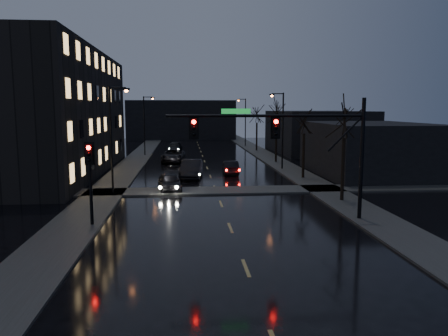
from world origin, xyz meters
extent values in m
plane|color=black|center=(0.00, 0.00, 0.00)|extent=(160.00, 160.00, 0.00)
cube|color=#2D2D2B|center=(-8.50, 35.00, 0.06)|extent=(3.00, 140.00, 0.12)
cube|color=#2D2D2B|center=(8.50, 35.00, 0.06)|extent=(3.00, 140.00, 0.12)
cube|color=#2D2D2B|center=(0.00, 18.50, 0.06)|extent=(40.00, 3.00, 0.12)
cube|color=black|center=(-16.50, 30.00, 6.00)|extent=(12.00, 30.00, 12.00)
cube|color=black|center=(15.50, 26.00, 2.50)|extent=(10.00, 14.00, 5.00)
cube|color=black|center=(17.00, 48.00, 3.00)|extent=(12.00, 18.00, 6.00)
cube|color=black|center=(-3.00, 78.00, 4.00)|extent=(22.00, 10.00, 8.00)
cylinder|color=black|center=(7.60, 9.00, 3.50)|extent=(0.22, 0.22, 7.00)
cylinder|color=black|center=(2.10, 9.00, 6.00)|extent=(11.00, 0.16, 0.16)
cylinder|color=black|center=(6.60, 9.00, 5.00)|extent=(2.05, 0.10, 2.05)
cube|color=#0C591E|center=(0.40, 9.00, 6.25)|extent=(1.60, 0.04, 0.28)
cube|color=black|center=(-1.90, 9.00, 5.35)|extent=(0.35, 0.28, 1.05)
sphere|color=#FF0705|center=(-1.90, 8.84, 5.68)|extent=(0.22, 0.22, 0.22)
cube|color=black|center=(2.60, 9.00, 5.35)|extent=(0.35, 0.28, 1.05)
sphere|color=#FF0705|center=(2.60, 8.84, 5.68)|extent=(0.22, 0.22, 0.22)
cylinder|color=black|center=(-7.50, 9.00, 2.20)|extent=(0.18, 0.18, 4.40)
cube|color=black|center=(-7.50, 9.00, 4.00)|extent=(0.35, 0.28, 1.05)
sphere|color=#FF0705|center=(-7.50, 8.84, 4.33)|extent=(0.22, 0.22, 0.22)
cylinder|color=black|center=(8.40, 14.00, 2.20)|extent=(0.24, 0.24, 4.40)
cylinder|color=black|center=(8.40, 24.00, 2.06)|extent=(0.24, 0.24, 4.12)
cylinder|color=black|center=(8.40, 36.00, 2.34)|extent=(0.24, 0.24, 4.68)
cylinder|color=black|center=(8.40, 50.00, 2.15)|extent=(0.24, 0.24, 4.29)
cylinder|color=black|center=(-7.80, 18.00, 4.00)|extent=(0.16, 0.16, 8.00)
cylinder|color=black|center=(-7.20, 18.00, 7.90)|extent=(1.20, 0.10, 0.10)
cube|color=black|center=(-6.60, 18.00, 7.80)|extent=(0.50, 0.25, 0.15)
sphere|color=orange|center=(-6.60, 18.00, 7.70)|extent=(0.28, 0.28, 0.28)
cylinder|color=black|center=(-7.80, 45.00, 4.00)|extent=(0.16, 0.16, 8.00)
cylinder|color=black|center=(-7.20, 45.00, 7.90)|extent=(1.20, 0.10, 0.10)
cube|color=black|center=(-6.60, 45.00, 7.80)|extent=(0.50, 0.25, 0.15)
sphere|color=orange|center=(-6.60, 45.00, 7.70)|extent=(0.28, 0.28, 0.28)
cylinder|color=black|center=(7.80, 30.00, 4.00)|extent=(0.16, 0.16, 8.00)
cylinder|color=black|center=(7.20, 30.00, 7.90)|extent=(1.20, 0.10, 0.10)
cube|color=black|center=(6.60, 30.00, 7.80)|extent=(0.50, 0.25, 0.15)
sphere|color=orange|center=(6.60, 30.00, 7.70)|extent=(0.28, 0.28, 0.28)
cylinder|color=black|center=(7.80, 58.00, 4.00)|extent=(0.16, 0.16, 8.00)
cylinder|color=black|center=(7.20, 58.00, 7.90)|extent=(1.20, 0.10, 0.10)
cube|color=black|center=(6.60, 58.00, 7.80)|extent=(0.50, 0.25, 0.15)
sphere|color=orange|center=(6.60, 58.00, 7.70)|extent=(0.28, 0.28, 0.28)
imported|color=black|center=(-3.62, 19.17, 0.69)|extent=(2.15, 4.25, 1.39)
imported|color=black|center=(-1.80, 25.28, 0.84)|extent=(2.35, 5.30, 1.69)
imported|color=black|center=(-3.76, 37.52, 0.78)|extent=(2.98, 5.79, 1.56)
imported|color=black|center=(-3.92, 49.22, 0.71)|extent=(2.57, 5.13, 1.43)
imported|color=black|center=(2.05, 27.35, 0.66)|extent=(1.51, 4.06, 1.33)
camera|label=1|loc=(-2.41, -14.78, 6.41)|focal=35.00mm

